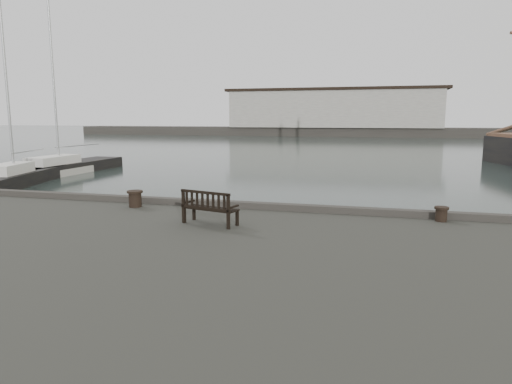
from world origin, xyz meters
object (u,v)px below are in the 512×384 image
bollard_right (441,214)px  yacht_c (19,181)px  bollard_left (135,199)px  yacht_b (65,170)px  bench (210,214)px

bollard_right → yacht_c: yacht_c is taller
bollard_right → yacht_c: bearing=154.0°
bollard_left → yacht_b: size_ratio=0.03×
yacht_c → bollard_left: bearing=-52.5°
bench → bollard_left: bench is taller
bollard_left → bollard_right: (8.38, 0.33, -0.05)m
bollard_left → yacht_c: bearing=141.9°
yacht_b → yacht_c: size_ratio=1.21×
bollard_left → yacht_b: yacht_b is taller
bench → bollard_right: bearing=33.2°
bollard_left → bench: bearing=-27.5°
bollard_left → bollard_right: bearing=2.3°
bollard_left → yacht_c: yacht_c is taller
bench → bollard_right: (5.49, 1.84, -0.08)m
bench → yacht_c: yacht_c is taller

